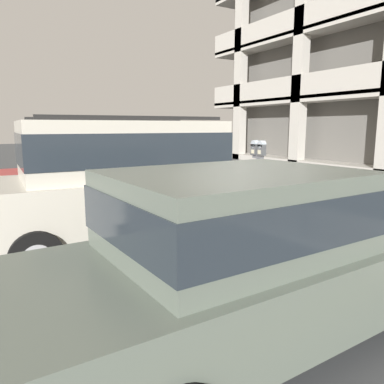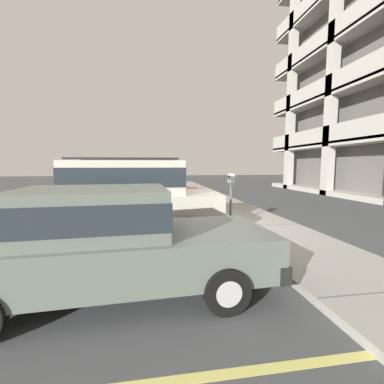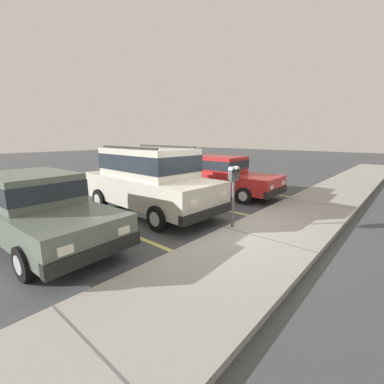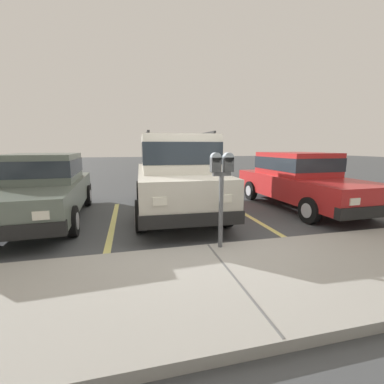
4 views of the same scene
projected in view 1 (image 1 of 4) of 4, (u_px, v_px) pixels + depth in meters
The scene contains 7 objects.
ground_plane at pixel (247, 227), 7.34m from camera, with size 80.00×80.00×0.10m.
sidewalk at pixel (296, 214), 7.97m from camera, with size 40.00×2.20×0.12m.
parking_stall_lines at pixel (241, 262), 5.26m from camera, with size 13.09×4.80×0.01m.
silver_suv at pixel (126, 178), 5.85m from camera, with size 2.14×4.85×2.03m.
red_sedan at pixel (85, 171), 9.03m from camera, with size 1.94×4.53×1.54m.
dark_hatchback at pixel (251, 253), 3.22m from camera, with size 2.00×4.56×1.54m.
parking_meter_near at pixel (258, 160), 7.43m from camera, with size 0.35×0.12×1.50m.
Camera 1 is at (5.62, -4.50, 1.89)m, focal length 35.00 mm.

